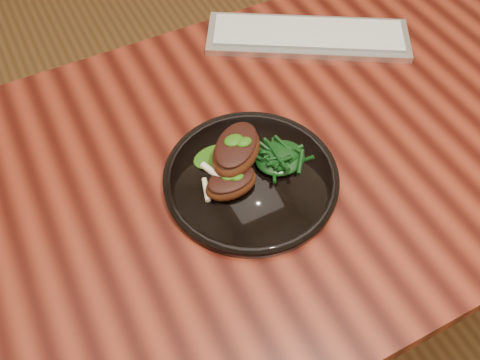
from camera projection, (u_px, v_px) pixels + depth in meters
name	position (u px, v px, depth m)	size (l,w,h in m)	color
desk	(314.00, 160.00, 1.06)	(1.60, 0.80, 0.75)	black
plate	(251.00, 178.00, 0.92)	(0.30, 0.30, 0.02)	black
lamb_chop_front	(231.00, 182.00, 0.88)	(0.10, 0.07, 0.04)	#49200E
lamb_chop_back	(236.00, 150.00, 0.89)	(0.14, 0.13, 0.05)	#49200E
herb_smear	(215.00, 156.00, 0.94)	(0.08, 0.05, 0.00)	#164507
greens_heap	(280.00, 156.00, 0.92)	(0.09, 0.08, 0.03)	black
keyboard	(308.00, 36.00, 1.15)	(0.44, 0.33, 0.02)	silver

